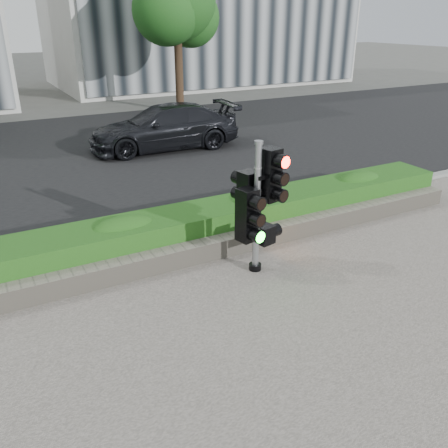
# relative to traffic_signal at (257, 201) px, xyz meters

# --- Properties ---
(ground) EXTENTS (120.00, 120.00, 0.00)m
(ground) POSITION_rel_traffic_signal_xyz_m (-0.64, -1.17, -1.26)
(ground) COLOR #51514C
(ground) RESTS_ON ground
(sidewalk) EXTENTS (16.00, 11.00, 0.03)m
(sidewalk) POSITION_rel_traffic_signal_xyz_m (-0.64, -3.67, -1.25)
(sidewalk) COLOR #9E9389
(sidewalk) RESTS_ON ground
(road) EXTENTS (60.00, 13.00, 0.02)m
(road) POSITION_rel_traffic_signal_xyz_m (-0.64, 8.83, -1.25)
(road) COLOR black
(road) RESTS_ON ground
(curb) EXTENTS (60.00, 0.25, 0.12)m
(curb) POSITION_rel_traffic_signal_xyz_m (-0.64, 1.98, -1.20)
(curb) COLOR gray
(curb) RESTS_ON ground
(stone_wall) EXTENTS (12.00, 0.32, 0.34)m
(stone_wall) POSITION_rel_traffic_signal_xyz_m (-0.64, 0.73, -1.06)
(stone_wall) COLOR gray
(stone_wall) RESTS_ON sidewalk
(hedge) EXTENTS (12.00, 1.00, 0.68)m
(hedge) POSITION_rel_traffic_signal_xyz_m (-0.64, 1.38, -0.89)
(hedge) COLOR green
(hedge) RESTS_ON sidewalk
(tree_right) EXTENTS (4.10, 3.58, 6.53)m
(tree_right) POSITION_rel_traffic_signal_xyz_m (4.84, 14.38, 3.22)
(tree_right) COLOR black
(tree_right) RESTS_ON ground
(traffic_signal) EXTENTS (0.81, 0.65, 2.23)m
(traffic_signal) POSITION_rel_traffic_signal_xyz_m (0.00, 0.00, 0.00)
(traffic_signal) COLOR black
(traffic_signal) RESTS_ON sidewalk
(car_dark) EXTENTS (4.92, 2.23, 1.40)m
(car_dark) POSITION_rel_traffic_signal_xyz_m (1.69, 8.31, -0.54)
(car_dark) COLOR black
(car_dark) RESTS_ON road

